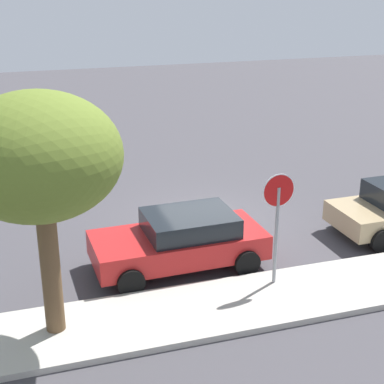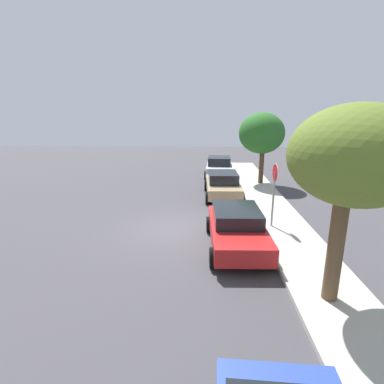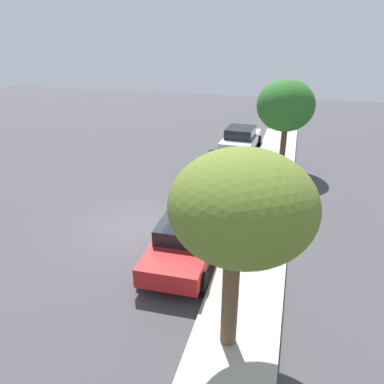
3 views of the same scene
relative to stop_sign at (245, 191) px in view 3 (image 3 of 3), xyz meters
The scene contains 8 objects.
ground_plane 4.50m from the stop_sign, 86.85° to the right, with size 60.00×60.00×0.00m, color #423F44.
sidewalk_curb 1.93m from the stop_sign, 67.91° to the left, with size 32.00×2.15×0.14m, color #B2ADA3.
stop_sign is the anchor object (origin of this frame).
parked_car_red 2.67m from the stop_sign, 43.22° to the right, with size 4.24×2.17×1.39m.
parked_car_tan 5.26m from the stop_sign, 160.00° to the right, with size 4.21×2.10×1.43m.
parked_car_silver 10.65m from the stop_sign, behind, with size 4.25×2.23×1.48m.
street_tree_near_corner 8.07m from the stop_sign, behind, with size 2.92×2.92×4.71m.
street_tree_mid_block 5.38m from the stop_sign, ahead, with size 3.03×3.03×4.98m.
Camera 3 is at (11.54, 5.45, 7.14)m, focal length 35.00 mm.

